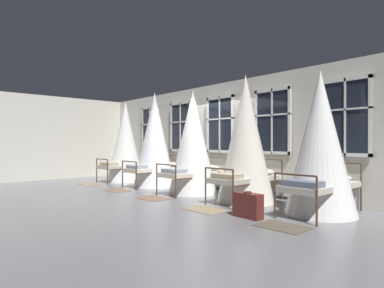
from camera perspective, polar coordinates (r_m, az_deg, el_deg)
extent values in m
plane|color=slate|center=(8.68, 0.20, -8.63)|extent=(21.68, 21.68, 0.00)
cube|color=beige|center=(9.38, 5.40, 1.38)|extent=(11.84, 0.10, 3.05)
cube|color=beige|center=(12.88, -24.58, 1.03)|extent=(0.10, 7.06, 3.05)
cube|color=black|center=(12.01, -7.40, 2.70)|extent=(1.03, 0.02, 1.61)
cube|color=silver|center=(12.00, -7.40, -0.98)|extent=(1.03, 0.06, 0.07)
cube|color=silver|center=(12.07, -7.40, 6.35)|extent=(1.03, 0.06, 0.07)
cube|color=silver|center=(12.41, -8.65, 2.61)|extent=(0.07, 0.06, 1.61)
cube|color=silver|center=(11.61, -6.06, 2.78)|extent=(0.07, 0.06, 1.61)
cube|color=silver|center=(12.01, -7.40, 2.70)|extent=(0.04, 0.06, 1.61)
cube|color=silver|center=(12.02, -7.40, 3.46)|extent=(1.03, 0.06, 0.04)
cube|color=black|center=(10.60, -2.02, 3.03)|extent=(1.03, 0.02, 1.61)
cube|color=silver|center=(10.59, -2.02, -1.13)|extent=(1.03, 0.06, 0.07)
cube|color=silver|center=(10.67, -2.02, 7.17)|extent=(1.03, 0.06, 0.07)
cube|color=silver|center=(10.97, -3.62, 2.94)|extent=(0.07, 0.06, 1.61)
cube|color=silver|center=(10.24, -0.30, 3.14)|extent=(0.07, 0.06, 1.61)
cube|color=silver|center=(10.60, -2.02, 3.03)|extent=(0.04, 0.06, 1.61)
cube|color=silver|center=(10.61, -2.02, 3.90)|extent=(1.03, 0.06, 0.04)
cube|color=black|center=(9.31, 4.94, 3.43)|extent=(1.03, 0.02, 1.61)
cube|color=silver|center=(9.30, 4.94, -1.31)|extent=(1.03, 0.06, 0.07)
cube|color=silver|center=(9.39, 4.94, 8.13)|extent=(1.03, 0.06, 0.07)
cube|color=silver|center=(9.65, 2.86, 3.32)|extent=(0.07, 0.06, 1.61)
cube|color=silver|center=(8.99, 7.17, 3.55)|extent=(0.07, 0.06, 1.61)
cube|color=silver|center=(9.31, 4.94, 3.43)|extent=(0.04, 0.06, 1.61)
cube|color=silver|center=(9.32, 4.94, 4.42)|extent=(1.03, 0.06, 0.04)
cube|color=black|center=(8.21, 13.94, 3.87)|extent=(1.03, 0.02, 1.61)
cube|color=silver|center=(8.19, 13.94, -1.51)|extent=(1.03, 0.06, 0.07)
cube|color=silver|center=(8.29, 13.95, 9.18)|extent=(1.03, 0.06, 0.07)
cube|color=silver|center=(8.49, 11.26, 3.75)|extent=(0.07, 0.06, 1.61)
cube|color=silver|center=(7.95, 16.81, 3.99)|extent=(0.07, 0.06, 1.61)
cube|color=silver|center=(8.21, 13.94, 3.87)|extent=(0.04, 0.06, 1.61)
cube|color=silver|center=(8.22, 13.94, 4.99)|extent=(1.03, 0.06, 0.04)
cube|color=black|center=(7.36, 25.38, 4.29)|extent=(1.03, 0.02, 1.61)
cube|color=silver|center=(7.34, 25.37, -1.71)|extent=(1.03, 0.06, 0.07)
cube|color=silver|center=(7.45, 25.39, 10.20)|extent=(1.03, 0.06, 0.07)
cube|color=silver|center=(7.56, 22.02, 4.18)|extent=(0.07, 0.06, 1.61)
cube|color=silver|center=(7.19, 28.92, 4.38)|extent=(0.07, 0.06, 1.61)
cube|color=silver|center=(7.36, 25.38, 4.29)|extent=(0.04, 0.06, 1.61)
cube|color=silver|center=(7.37, 25.38, 5.53)|extent=(1.03, 0.06, 0.04)
cube|color=silver|center=(9.35, 4.85, -6.45)|extent=(7.65, 0.10, 0.36)
cylinder|color=#4C3323|center=(12.32, -8.96, -3.86)|extent=(0.04, 0.04, 0.93)
cylinder|color=#4C3323|center=(11.68, -6.88, -4.08)|extent=(0.04, 0.04, 0.93)
cylinder|color=#4C3323|center=(11.45, -16.45, -4.50)|extent=(0.04, 0.04, 0.80)
cylinder|color=#4C3323|center=(10.76, -14.66, -4.79)|extent=(0.04, 0.04, 0.80)
cylinder|color=#4C3323|center=(11.86, -12.56, -4.00)|extent=(0.05, 1.78, 0.03)
cylinder|color=#4C3323|center=(11.20, -10.61, -4.25)|extent=(0.05, 1.78, 0.03)
cylinder|color=#4C3323|center=(11.98, -7.95, -1.76)|extent=(0.77, 0.04, 0.03)
cylinder|color=#4C3323|center=(11.08, -15.59, -2.59)|extent=(0.77, 0.04, 0.03)
cube|color=#B7B2A3|center=(11.52, -11.62, -3.85)|extent=(0.80, 1.80, 0.11)
ellipsoid|color=silver|center=(11.86, -8.91, -3.13)|extent=(0.60, 0.40, 0.14)
cube|color=tan|center=(11.21, -14.39, -3.43)|extent=(0.64, 0.36, 0.10)
cone|color=white|center=(11.49, -11.62, 0.46)|extent=(1.29, 1.29, 2.77)
cylinder|color=#4C3323|center=(10.86, -3.90, -4.40)|extent=(0.04, 0.04, 0.93)
cylinder|color=#4C3323|center=(10.26, -1.27, -4.67)|extent=(0.04, 0.04, 0.93)
cylinder|color=#4C3323|center=(9.89, -12.14, -5.23)|extent=(0.04, 0.04, 0.80)
cylinder|color=#4C3323|center=(9.23, -9.79, -5.62)|extent=(0.04, 0.04, 0.80)
cylinder|color=#4C3323|center=(10.34, -7.83, -4.61)|extent=(0.04, 1.78, 0.03)
cylinder|color=#4C3323|center=(9.71, -5.30, -4.92)|extent=(0.04, 1.78, 0.03)
cylinder|color=#4C3323|center=(10.53, -2.63, -2.02)|extent=(0.77, 0.04, 0.03)
cylinder|color=#4C3323|center=(9.52, -11.01, -3.04)|extent=(0.77, 0.04, 0.03)
cube|color=beige|center=(10.02, -6.60, -4.45)|extent=(0.80, 1.80, 0.11)
ellipsoid|color=beige|center=(10.40, -3.66, -3.59)|extent=(0.60, 0.40, 0.14)
cube|color=#8C939E|center=(9.67, -9.68, -4.00)|extent=(0.64, 0.36, 0.10)
cone|color=white|center=(9.99, -6.61, 0.81)|extent=(1.29, 1.29, 2.88)
cylinder|color=#4C3323|center=(9.48, 2.59, -5.06)|extent=(0.04, 0.04, 0.93)
cylinder|color=#4C3323|center=(8.95, 6.06, -5.38)|extent=(0.04, 0.04, 0.93)
cylinder|color=#4C3323|center=(8.35, -6.23, -6.22)|extent=(0.04, 0.04, 0.80)
cylinder|color=#4C3323|center=(7.74, -2.89, -6.73)|extent=(0.04, 0.04, 0.80)
cylinder|color=#4C3323|center=(8.88, -1.53, -5.40)|extent=(0.03, 1.78, 0.03)
cylinder|color=#4C3323|center=(8.31, 1.92, -5.78)|extent=(0.03, 1.78, 0.03)
cylinder|color=#4C3323|center=(9.18, 4.28, -2.34)|extent=(0.77, 0.03, 0.03)
cylinder|color=#4C3323|center=(8.00, -4.62, -3.64)|extent=(0.77, 0.03, 0.03)
cube|color=beige|center=(8.59, 0.13, -5.22)|extent=(0.79, 1.80, 0.11)
ellipsoid|color=#B7B2A3|center=(9.02, 3.22, -4.17)|extent=(0.60, 0.40, 0.14)
cube|color=#8C939E|center=(8.18, -3.17, -4.76)|extent=(0.64, 0.36, 0.10)
cone|color=white|center=(8.55, 0.13, 0.40)|extent=(1.29, 1.29, 2.72)
cylinder|color=#4C3323|center=(8.39, 11.07, -5.75)|extent=(0.04, 0.04, 0.93)
cylinder|color=#4C3323|center=(7.96, 15.57, -6.07)|extent=(0.04, 0.04, 0.93)
cylinder|color=#4C3323|center=(7.05, 2.40, -7.40)|extent=(0.04, 0.04, 0.80)
cylinder|color=#4C3323|center=(6.53, 7.24, -8.01)|extent=(0.04, 0.04, 0.80)
cylinder|color=#4C3323|center=(7.69, 7.12, -6.26)|extent=(0.06, 1.78, 0.03)
cylinder|color=#4C3323|center=(7.22, 11.83, -6.68)|extent=(0.06, 1.78, 0.03)
cylinder|color=#4C3323|center=(8.13, 13.26, -2.67)|extent=(0.77, 0.04, 0.03)
cylinder|color=#4C3323|center=(6.74, 4.73, -4.35)|extent=(0.77, 0.04, 0.03)
cube|color=#B7B2A3|center=(7.44, 9.40, -6.05)|extent=(0.82, 1.81, 0.11)
ellipsoid|color=silver|center=(7.95, 12.29, -4.75)|extent=(0.60, 0.41, 0.14)
cube|color=tan|center=(6.95, 6.19, -5.63)|extent=(0.64, 0.37, 0.10)
cone|color=silver|center=(7.40, 9.40, 1.03)|extent=(1.29, 1.29, 2.88)
cylinder|color=#4C3323|center=(7.49, 22.04, -6.47)|extent=(0.04, 0.04, 0.93)
cylinder|color=#4C3323|center=(7.18, 27.62, -6.76)|extent=(0.04, 0.04, 0.93)
cylinder|color=#4C3323|center=(5.97, 14.42, -8.80)|extent=(0.04, 0.04, 0.80)
cylinder|color=#4C3323|center=(5.58, 21.11, -9.43)|extent=(0.04, 0.04, 0.80)
cylinder|color=#4C3323|center=(6.71, 18.67, -7.22)|extent=(0.04, 1.78, 0.03)
cylinder|color=#4C3323|center=(6.37, 24.78, -7.62)|extent=(0.04, 1.78, 0.03)
cylinder|color=#4C3323|center=(7.29, 24.78, -3.00)|extent=(0.77, 0.03, 0.03)
cylinder|color=#4C3323|center=(5.71, 17.65, -5.18)|extent=(0.77, 0.03, 0.03)
cube|color=#B7B2A3|center=(6.52, 21.65, -6.95)|extent=(0.80, 1.80, 0.11)
ellipsoid|color=silver|center=(7.09, 24.00, -5.36)|extent=(0.60, 0.40, 0.14)
cube|color=slate|center=(5.96, 18.93, -6.60)|extent=(0.64, 0.36, 0.10)
cone|color=white|center=(6.47, 21.65, 0.29)|extent=(1.29, 1.29, 2.68)
cube|color=#8E7A5B|center=(10.95, -17.46, -6.78)|extent=(0.83, 0.60, 0.01)
cube|color=brown|center=(9.38, -12.99, -7.94)|extent=(0.81, 0.57, 0.01)
cube|color=brown|center=(7.90, -6.75, -9.47)|extent=(0.80, 0.56, 0.01)
cube|color=#8E7A5B|center=(6.56, 2.29, -11.46)|extent=(0.81, 0.57, 0.01)
cube|color=brown|center=(5.46, 15.64, -13.84)|extent=(0.82, 0.58, 0.01)
cube|color=#5B231E|center=(5.92, 9.79, -10.60)|extent=(0.57, 0.23, 0.44)
cube|color=tan|center=(6.00, 10.47, -10.46)|extent=(0.50, 0.03, 0.03)
torus|color=#5B231E|center=(5.88, 9.79, -8.36)|extent=(0.15, 0.15, 0.02)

